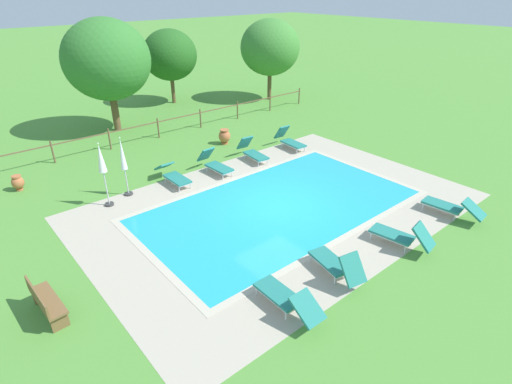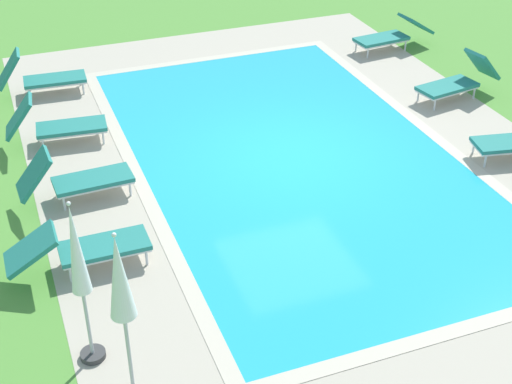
# 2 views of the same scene
# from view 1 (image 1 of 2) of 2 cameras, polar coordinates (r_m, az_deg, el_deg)

# --- Properties ---
(ground_plane) EXTENTS (160.00, 160.00, 0.00)m
(ground_plane) POSITION_cam_1_polar(r_m,az_deg,el_deg) (14.82, 3.28, -1.95)
(ground_plane) COLOR #518E38
(pool_deck_paving) EXTENTS (13.66, 9.28, 0.01)m
(pool_deck_paving) POSITION_cam_1_polar(r_m,az_deg,el_deg) (14.82, 3.28, -1.94)
(pool_deck_paving) COLOR #B2A893
(pool_deck_paving) RESTS_ON ground
(swimming_pool_water) EXTENTS (9.87, 5.49, 0.01)m
(swimming_pool_water) POSITION_cam_1_polar(r_m,az_deg,el_deg) (14.82, 3.28, -1.93)
(swimming_pool_water) COLOR #23A8C1
(swimming_pool_water) RESTS_ON ground
(pool_coping_rim) EXTENTS (10.35, 5.97, 0.01)m
(pool_coping_rim) POSITION_cam_1_polar(r_m,az_deg,el_deg) (14.82, 3.28, -1.92)
(pool_coping_rim) COLOR #C0B59F
(pool_coping_rim) RESTS_ON ground
(sun_lounger_north_near_steps) EXTENTS (0.78, 1.89, 1.00)m
(sun_lounger_north_near_steps) POSITION_cam_1_polar(r_m,az_deg,el_deg) (18.56, -0.49, 5.70)
(sun_lounger_north_near_steps) COLOR #237A70
(sun_lounger_north_near_steps) RESTS_ON ground
(sun_lounger_north_mid) EXTENTS (0.68, 1.89, 0.98)m
(sun_lounger_north_mid) POSITION_cam_1_polar(r_m,az_deg,el_deg) (17.37, -5.78, 3.98)
(sun_lounger_north_mid) COLOR #237A70
(sun_lounger_north_mid) RESTS_ON ground
(sun_lounger_north_far) EXTENTS (0.60, 2.05, 0.77)m
(sun_lounger_north_far) POSITION_cam_1_polar(r_m,az_deg,el_deg) (16.66, -11.58, 2.35)
(sun_lounger_north_far) COLOR #237A70
(sun_lounger_north_far) RESTS_ON ground
(sun_lounger_north_end) EXTENTS (0.63, 2.04, 0.79)m
(sun_lounger_north_end) POSITION_cam_1_polar(r_m,az_deg,el_deg) (10.30, 4.29, -14.63)
(sun_lounger_north_end) COLOR #237A70
(sun_lounger_north_end) RESTS_ON ground
(sun_lounger_south_near_corner) EXTENTS (0.71, 1.85, 1.02)m
(sun_lounger_south_near_corner) POSITION_cam_1_polar(r_m,az_deg,el_deg) (20.04, 4.80, 7.28)
(sun_lounger_south_near_corner) COLOR #237A70
(sun_lounger_south_near_corner) RESTS_ON ground
(sun_lounger_south_mid) EXTENTS (0.81, 2.09, 0.78)m
(sun_lounger_south_mid) POSITION_cam_1_polar(r_m,az_deg,el_deg) (15.56, 25.81, -1.86)
(sun_lounger_south_mid) COLOR #237A70
(sun_lounger_south_mid) RESTS_ON ground
(sun_lounger_south_far) EXTENTS (0.95, 1.92, 1.00)m
(sun_lounger_south_far) POSITION_cam_1_polar(r_m,az_deg,el_deg) (11.47, 11.25, -9.90)
(sun_lounger_south_far) COLOR #237A70
(sun_lounger_south_far) RESTS_ON ground
(sun_lounger_south_end) EXTENTS (0.91, 1.98, 0.95)m
(sun_lounger_south_end) POSITION_cam_1_polar(r_m,az_deg,el_deg) (13.20, 19.74, -5.76)
(sun_lounger_south_end) COLOR #237A70
(sun_lounger_south_end) RESTS_ON ground
(patio_umbrella_closed_row_west) EXTENTS (0.32, 0.32, 2.33)m
(patio_umbrella_closed_row_west) POSITION_cam_1_polar(r_m,az_deg,el_deg) (15.72, -18.25, 4.43)
(patio_umbrella_closed_row_west) COLOR #383838
(patio_umbrella_closed_row_west) RESTS_ON ground
(patio_umbrella_closed_row_mid_west) EXTENTS (0.32, 0.32, 2.43)m
(patio_umbrella_closed_row_mid_west) POSITION_cam_1_polar(r_m,az_deg,el_deg) (15.09, -20.95, 3.84)
(patio_umbrella_closed_row_mid_west) COLOR #383838
(patio_umbrella_closed_row_mid_west) RESTS_ON ground
(wooden_bench_lawn_side) EXTENTS (0.52, 1.52, 0.87)m
(wooden_bench_lawn_side) POSITION_cam_1_polar(r_m,az_deg,el_deg) (11.25, -27.63, -13.46)
(wooden_bench_lawn_side) COLOR brown
(wooden_bench_lawn_side) RESTS_ON ground
(terracotta_urn_near_fence) EXTENTS (0.59, 0.59, 0.75)m
(terracotta_urn_near_fence) POSITION_cam_1_polar(r_m,az_deg,el_deg) (20.59, -4.47, 7.86)
(terracotta_urn_near_fence) COLOR #B7663D
(terracotta_urn_near_fence) RESTS_ON ground
(terracotta_urn_by_tree) EXTENTS (0.46, 0.46, 0.63)m
(terracotta_urn_by_tree) POSITION_cam_1_polar(r_m,az_deg,el_deg) (18.30, -30.57, 1.18)
(terracotta_urn_by_tree) COLOR #B7663D
(terracotta_urn_by_tree) RESTS_ON ground
(perimeter_fence) EXTENTS (21.06, 0.08, 1.05)m
(perimeter_fence) POSITION_cam_1_polar(r_m,az_deg,el_deg) (21.92, -13.67, 9.14)
(perimeter_fence) COLOR brown
(perimeter_fence) RESTS_ON ground
(tree_far_west) EXTENTS (3.51, 3.51, 4.73)m
(tree_far_west) POSITION_cam_1_polar(r_m,az_deg,el_deg) (28.21, -12.07, 18.36)
(tree_far_west) COLOR brown
(tree_far_west) RESTS_ON ground
(tree_west_mid) EXTENTS (3.95, 3.95, 5.27)m
(tree_west_mid) POSITION_cam_1_polar(r_m,az_deg,el_deg) (28.55, 1.99, 19.69)
(tree_west_mid) COLOR brown
(tree_west_mid) RESTS_ON ground
(tree_east_mid) EXTENTS (4.44, 4.44, 5.82)m
(tree_east_mid) POSITION_cam_1_polar(r_m,az_deg,el_deg) (23.09, -20.31, 17.08)
(tree_east_mid) COLOR brown
(tree_east_mid) RESTS_ON ground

